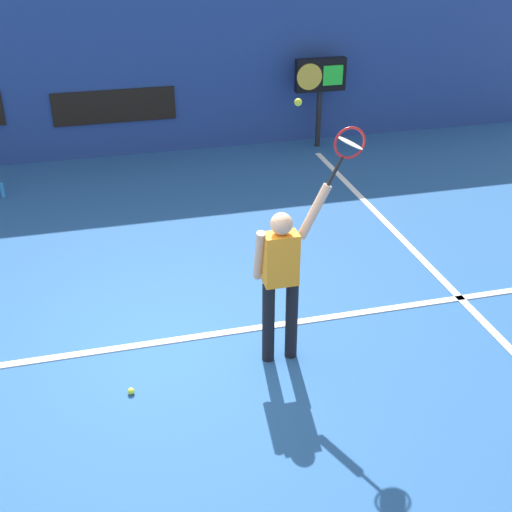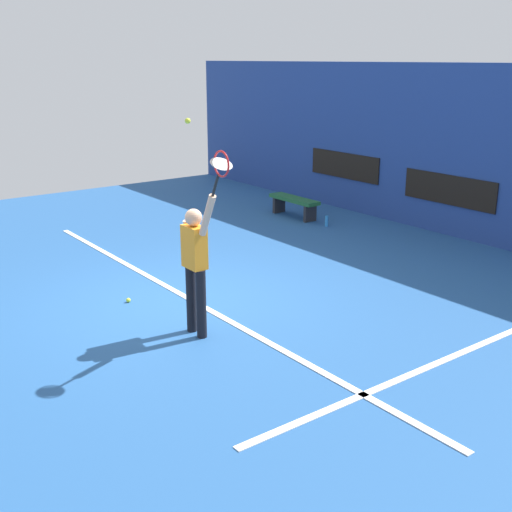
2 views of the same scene
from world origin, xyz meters
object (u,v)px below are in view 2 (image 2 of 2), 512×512
object	(u,v)px
court_bench	(294,202)
tennis_ball	(188,121)
water_bottle	(327,221)
tennis_player	(195,261)
tennis_racket	(221,166)
spare_ball	(128,300)

from	to	relation	value
court_bench	tennis_ball	bearing A→B (deg)	-50.97
court_bench	water_bottle	xyz separation A→B (m)	(1.09, 0.00, -0.22)
tennis_player	tennis_racket	distance (m)	1.43
tennis_player	tennis_ball	distance (m)	1.78
tennis_racket	spare_ball	size ratio (longest dim) A/B	9.09
tennis_player	court_bench	size ratio (longest dim) A/B	1.39
tennis_player	tennis_racket	world-z (taller)	tennis_racket
tennis_racket	tennis_ball	bearing A→B (deg)	-169.42
tennis_player	spare_ball	distance (m)	1.88
tennis_racket	water_bottle	xyz separation A→B (m)	(-3.77, 5.24, -2.18)
tennis_player	tennis_racket	size ratio (longest dim) A/B	3.16
tennis_player	tennis_ball	bearing A→B (deg)	-48.90
tennis_racket	spare_ball	bearing A→B (deg)	-174.50
water_bottle	spare_ball	distance (m)	5.67
tennis_player	spare_ball	bearing A→B (deg)	-172.23
tennis_ball	water_bottle	size ratio (longest dim) A/B	0.28
tennis_racket	water_bottle	bearing A→B (deg)	125.72
tennis_ball	court_bench	world-z (taller)	tennis_ball
spare_ball	tennis_ball	bearing A→B (deg)	3.87
court_bench	water_bottle	size ratio (longest dim) A/B	5.83
court_bench	tennis_racket	bearing A→B (deg)	-47.16
tennis_player	court_bench	xyz separation A→B (m)	(-4.24, 5.24, -0.67)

